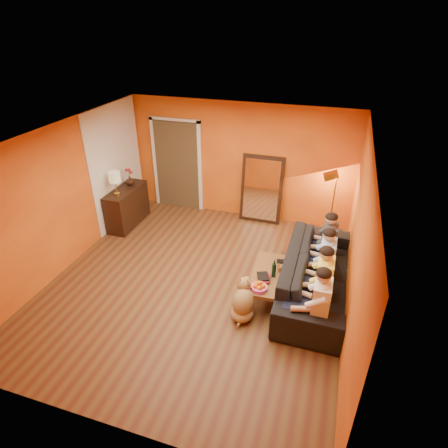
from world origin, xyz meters
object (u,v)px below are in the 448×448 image
(mirror_frame, at_px, (262,189))
(person_mid_left, at_px, (324,281))
(tumbler, at_px, (280,268))
(table_lamp, at_px, (115,184))
(floor_lamp, at_px, (332,206))
(sideboard, at_px, (127,207))
(wine_bottle, at_px, (274,268))
(person_far_left, at_px, (320,304))
(vase, at_px, (130,180))
(sofa, at_px, (316,274))
(laptop, at_px, (285,263))
(dog, at_px, (244,300))
(person_far_right, at_px, (329,244))
(coffee_table, at_px, (270,284))
(person_mid_right, at_px, (326,261))

(mirror_frame, height_order, person_mid_left, mirror_frame)
(person_mid_left, bearing_deg, tumbler, 157.42)
(table_lamp, relative_size, floor_lamp, 0.35)
(sideboard, relative_size, wine_bottle, 3.81)
(person_far_left, bearing_deg, floor_lamp, 90.58)
(floor_lamp, xyz_separation_m, vase, (-4.34, -0.55, 0.23))
(sideboard, xyz_separation_m, table_lamp, (0.00, -0.30, 0.68))
(sofa, bearing_deg, laptop, 81.41)
(mirror_frame, xyz_separation_m, dog, (0.45, -3.17, -0.43))
(sofa, height_order, person_far_right, person_far_right)
(floor_lamp, relative_size, dog, 2.18)
(person_mid_left, relative_size, tumbler, 10.91)
(table_lamp, distance_m, coffee_table, 3.81)
(table_lamp, height_order, tumbler, table_lamp)
(person_far_right, bearing_deg, sofa, -101.31)
(table_lamp, relative_size, person_mid_right, 0.42)
(floor_lamp, height_order, laptop, floor_lamp)
(sofa, bearing_deg, floor_lamp, -2.92)
(mirror_frame, bearing_deg, table_lamp, -153.68)
(vase, bearing_deg, wine_bottle, -25.82)
(person_far_right, bearing_deg, vase, 170.12)
(wine_bottle, xyz_separation_m, vase, (-3.58, 1.73, 0.38))
(table_lamp, xyz_separation_m, person_mid_right, (4.37, -0.76, -0.49))
(coffee_table, distance_m, laptop, 0.45)
(mirror_frame, bearing_deg, person_far_right, -45.20)
(sideboard, bearing_deg, person_far_right, -6.67)
(coffee_table, relative_size, tumbler, 10.91)
(person_mid_right, relative_size, tumbler, 10.91)
(table_lamp, relative_size, person_far_left, 0.42)
(mirror_frame, bearing_deg, person_far_left, -64.01)
(floor_lamp, bearing_deg, person_far_left, -98.32)
(person_mid_right, relative_size, person_far_right, 1.00)
(person_mid_right, relative_size, vase, 5.99)
(person_far_left, bearing_deg, person_far_right, 90.00)
(dog, xyz_separation_m, person_far_right, (1.13, 1.58, 0.28))
(dog, relative_size, person_mid_left, 0.54)
(laptop, distance_m, vase, 3.97)
(sideboard, xyz_separation_m, person_mid_left, (4.37, -1.61, 0.18))
(person_mid_left, bearing_deg, table_lamp, 163.30)
(table_lamp, height_order, dog, table_lamp)
(floor_lamp, distance_m, tumbler, 2.24)
(table_lamp, distance_m, person_mid_right, 4.46)
(wine_bottle, bearing_deg, mirror_frame, 107.09)
(person_mid_right, bearing_deg, wine_bottle, -152.10)
(person_mid_right, distance_m, tumbler, 0.78)
(person_mid_left, height_order, laptop, person_mid_left)
(dog, bearing_deg, mirror_frame, 109.01)
(person_mid_left, bearing_deg, dog, -157.28)
(floor_lamp, relative_size, person_far_right, 1.18)
(floor_lamp, relative_size, person_far_left, 1.18)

